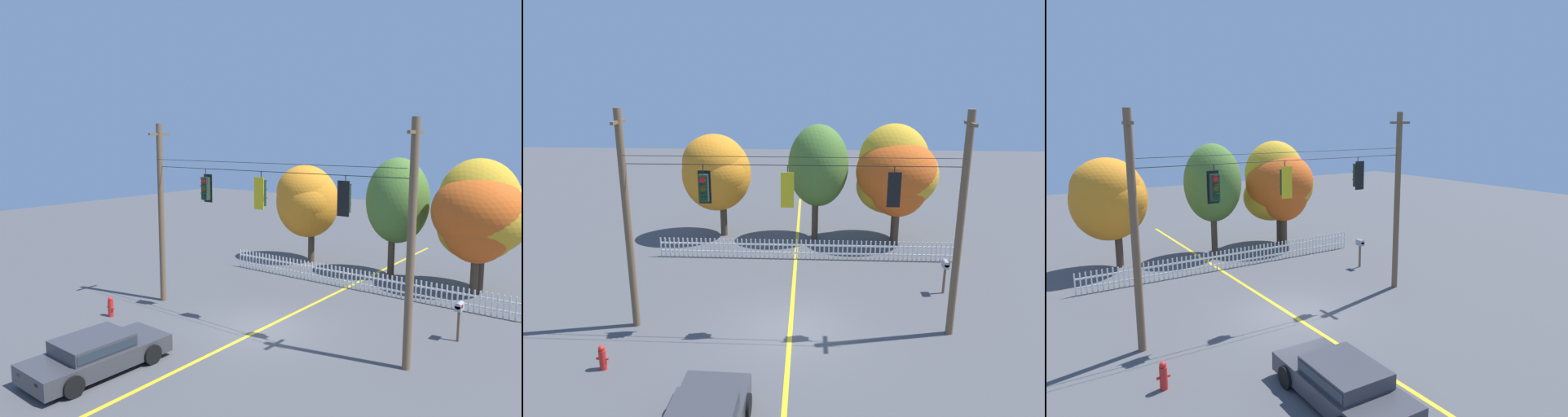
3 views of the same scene
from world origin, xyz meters
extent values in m
plane|color=#4C4C4F|center=(0.00, 0.00, 0.00)|extent=(80.00, 80.00, 0.00)
cube|color=gold|center=(0.00, 0.00, 0.00)|extent=(0.16, 36.00, 0.01)
cylinder|color=brown|center=(-5.60, 0.00, 3.90)|extent=(0.26, 0.26, 7.79)
cylinder|color=brown|center=(5.60, 0.00, 3.90)|extent=(0.26, 0.26, 7.79)
cube|color=brown|center=(-5.60, 0.00, 7.34)|extent=(0.10, 1.10, 0.10)
cube|color=brown|center=(5.60, 0.00, 7.34)|extent=(0.10, 1.10, 0.10)
cylinder|color=black|center=(0.00, 0.00, 5.97)|extent=(11.00, 0.02, 0.02)
cylinder|color=black|center=(0.00, -0.25, 6.29)|extent=(11.00, 0.02, 0.02)
cylinder|color=black|center=(-2.90, 0.00, 5.80)|extent=(0.03, 0.03, 0.34)
cube|color=black|center=(-2.90, 0.13, 5.18)|extent=(0.43, 0.02, 1.13)
cube|color=#1E3323|center=(-2.90, 0.00, 5.18)|extent=(0.30, 0.24, 0.91)
cylinder|color=red|center=(-2.90, -0.14, 5.48)|extent=(0.20, 0.03, 0.20)
cube|color=#1E3323|center=(-2.90, -0.18, 5.60)|extent=(0.22, 0.12, 0.06)
cylinder|color=#463B09|center=(-2.90, -0.14, 5.18)|extent=(0.20, 0.03, 0.20)
cube|color=#1E3323|center=(-2.90, -0.18, 5.29)|extent=(0.22, 0.12, 0.06)
cylinder|color=#073513|center=(-2.90, -0.14, 4.87)|extent=(0.20, 0.03, 0.20)
cube|color=#1E3323|center=(-2.90, -0.18, 4.99)|extent=(0.22, 0.12, 0.06)
cylinder|color=black|center=(-0.12, 0.00, 5.81)|extent=(0.03, 0.03, 0.32)
cube|color=yellow|center=(-0.12, -0.13, 5.17)|extent=(0.43, 0.02, 1.19)
cube|color=black|center=(-0.12, 0.00, 5.17)|extent=(0.30, 0.24, 0.96)
cylinder|color=red|center=(-0.12, 0.14, 5.49)|extent=(0.20, 0.03, 0.20)
cube|color=black|center=(-0.12, 0.18, 5.60)|extent=(0.22, 0.12, 0.06)
cylinder|color=#463B09|center=(-0.12, 0.14, 5.17)|extent=(0.20, 0.03, 0.20)
cube|color=black|center=(-0.12, 0.18, 5.28)|extent=(0.22, 0.12, 0.06)
cylinder|color=#073513|center=(-0.12, 0.14, 4.85)|extent=(0.20, 0.03, 0.20)
cube|color=black|center=(-0.12, 0.18, 4.97)|extent=(0.22, 0.12, 0.06)
cylinder|color=black|center=(3.34, 0.00, 5.83)|extent=(0.03, 0.03, 0.28)
cube|color=black|center=(3.34, -0.13, 5.22)|extent=(0.43, 0.02, 1.17)
cube|color=black|center=(3.34, 0.00, 5.22)|extent=(0.30, 0.24, 0.94)
cylinder|color=red|center=(3.34, 0.14, 5.54)|extent=(0.20, 0.03, 0.20)
cube|color=black|center=(3.34, 0.18, 5.65)|extent=(0.22, 0.12, 0.06)
cylinder|color=#463B09|center=(3.34, 0.14, 5.22)|extent=(0.20, 0.03, 0.20)
cube|color=black|center=(3.34, 0.18, 5.34)|extent=(0.22, 0.12, 0.06)
cylinder|color=#073513|center=(3.34, 0.14, 4.91)|extent=(0.20, 0.03, 0.20)
cube|color=black|center=(3.34, 0.18, 5.03)|extent=(0.22, 0.12, 0.06)
cube|color=white|center=(-6.67, 6.67, 0.49)|extent=(0.06, 0.04, 0.99)
cube|color=white|center=(-6.45, 6.67, 0.49)|extent=(0.06, 0.04, 0.99)
cube|color=white|center=(-6.23, 6.67, 0.49)|extent=(0.06, 0.04, 0.99)
cube|color=white|center=(-6.00, 6.67, 0.49)|extent=(0.06, 0.04, 0.99)
cube|color=white|center=(-5.78, 6.67, 0.49)|extent=(0.06, 0.04, 0.99)
cube|color=white|center=(-5.55, 6.67, 0.49)|extent=(0.06, 0.04, 0.99)
cube|color=white|center=(-5.33, 6.67, 0.49)|extent=(0.06, 0.04, 0.99)
cube|color=white|center=(-5.11, 6.67, 0.49)|extent=(0.06, 0.04, 0.99)
cube|color=white|center=(-4.88, 6.67, 0.49)|extent=(0.06, 0.04, 0.99)
cube|color=white|center=(-4.66, 6.67, 0.49)|extent=(0.06, 0.04, 0.99)
cube|color=white|center=(-4.43, 6.67, 0.49)|extent=(0.06, 0.04, 0.99)
cube|color=white|center=(-4.21, 6.67, 0.49)|extent=(0.06, 0.04, 0.99)
cube|color=white|center=(-3.99, 6.67, 0.49)|extent=(0.06, 0.04, 0.99)
cube|color=white|center=(-3.76, 6.67, 0.49)|extent=(0.06, 0.04, 0.99)
cube|color=white|center=(-3.54, 6.67, 0.49)|extent=(0.06, 0.04, 0.99)
cube|color=white|center=(-3.31, 6.67, 0.49)|extent=(0.06, 0.04, 0.99)
cube|color=white|center=(-3.09, 6.67, 0.49)|extent=(0.06, 0.04, 0.99)
cube|color=white|center=(-2.87, 6.67, 0.49)|extent=(0.06, 0.04, 0.99)
cube|color=white|center=(-2.64, 6.67, 0.49)|extent=(0.06, 0.04, 0.99)
cube|color=white|center=(-2.42, 6.67, 0.49)|extent=(0.06, 0.04, 0.99)
cube|color=white|center=(-2.19, 6.67, 0.49)|extent=(0.06, 0.04, 0.99)
cube|color=white|center=(-1.97, 6.67, 0.49)|extent=(0.06, 0.04, 0.99)
cube|color=white|center=(-1.75, 6.67, 0.49)|extent=(0.06, 0.04, 0.99)
cube|color=white|center=(-1.52, 6.67, 0.49)|extent=(0.06, 0.04, 0.99)
cube|color=white|center=(-1.30, 6.67, 0.49)|extent=(0.06, 0.04, 0.99)
cube|color=white|center=(-1.07, 6.67, 0.49)|extent=(0.06, 0.04, 0.99)
cube|color=white|center=(-0.85, 6.67, 0.49)|extent=(0.06, 0.04, 0.99)
cube|color=white|center=(-0.63, 6.67, 0.49)|extent=(0.06, 0.04, 0.99)
cube|color=white|center=(-0.40, 6.67, 0.49)|extent=(0.06, 0.04, 0.99)
cube|color=white|center=(-0.18, 6.67, 0.49)|extent=(0.06, 0.04, 0.99)
cube|color=white|center=(0.05, 6.67, 0.49)|extent=(0.06, 0.04, 0.99)
cube|color=white|center=(0.27, 6.67, 0.49)|extent=(0.06, 0.04, 0.99)
cube|color=white|center=(0.49, 6.67, 0.49)|extent=(0.06, 0.04, 0.99)
cube|color=white|center=(0.72, 6.67, 0.49)|extent=(0.06, 0.04, 0.99)
cube|color=white|center=(0.94, 6.67, 0.49)|extent=(0.06, 0.04, 0.99)
cube|color=white|center=(1.17, 6.67, 0.49)|extent=(0.06, 0.04, 0.99)
cube|color=white|center=(1.39, 6.67, 0.49)|extent=(0.06, 0.04, 0.99)
cube|color=white|center=(1.61, 6.67, 0.49)|extent=(0.06, 0.04, 0.99)
cube|color=white|center=(1.84, 6.67, 0.49)|extent=(0.06, 0.04, 0.99)
cube|color=white|center=(2.06, 6.67, 0.49)|extent=(0.06, 0.04, 0.99)
cube|color=white|center=(2.29, 6.67, 0.49)|extent=(0.06, 0.04, 0.99)
cube|color=white|center=(2.51, 6.67, 0.49)|extent=(0.06, 0.04, 0.99)
cube|color=white|center=(2.73, 6.67, 0.49)|extent=(0.06, 0.04, 0.99)
cube|color=white|center=(2.96, 6.67, 0.49)|extent=(0.06, 0.04, 0.99)
cube|color=white|center=(3.18, 6.67, 0.49)|extent=(0.06, 0.04, 0.99)
cube|color=white|center=(3.41, 6.67, 0.49)|extent=(0.06, 0.04, 0.99)
cube|color=white|center=(3.63, 6.67, 0.49)|extent=(0.06, 0.04, 0.99)
cube|color=white|center=(3.85, 6.67, 0.49)|extent=(0.06, 0.04, 0.99)
cube|color=white|center=(4.08, 6.67, 0.49)|extent=(0.06, 0.04, 0.99)
cube|color=white|center=(4.30, 6.67, 0.49)|extent=(0.06, 0.04, 0.99)
cube|color=white|center=(4.53, 6.67, 0.49)|extent=(0.06, 0.04, 0.99)
cube|color=white|center=(4.75, 6.67, 0.49)|extent=(0.06, 0.04, 0.99)
cube|color=white|center=(4.97, 6.67, 0.49)|extent=(0.06, 0.04, 0.99)
cube|color=white|center=(5.20, 6.67, 0.49)|extent=(0.06, 0.04, 0.99)
cube|color=white|center=(5.42, 6.67, 0.49)|extent=(0.06, 0.04, 0.99)
cube|color=white|center=(5.65, 6.67, 0.49)|extent=(0.06, 0.04, 0.99)
cube|color=white|center=(5.87, 6.67, 0.49)|extent=(0.06, 0.04, 0.99)
cube|color=white|center=(6.09, 6.67, 0.49)|extent=(0.06, 0.04, 0.99)
cube|color=white|center=(6.32, 6.67, 0.49)|extent=(0.06, 0.04, 0.99)
cube|color=white|center=(6.54, 6.67, 0.49)|extent=(0.06, 0.04, 0.99)
cube|color=white|center=(6.77, 6.67, 0.49)|extent=(0.06, 0.04, 0.99)
cube|color=white|center=(6.99, 6.67, 0.49)|extent=(0.06, 0.04, 0.99)
cube|color=white|center=(7.21, 6.67, 0.49)|extent=(0.06, 0.04, 0.99)
cube|color=white|center=(7.44, 6.67, 0.49)|extent=(0.06, 0.04, 0.99)
cube|color=white|center=(7.66, 6.67, 0.49)|extent=(0.06, 0.04, 0.99)
cube|color=white|center=(7.89, 6.67, 0.49)|extent=(0.06, 0.04, 0.99)
cube|color=white|center=(0.61, 6.70, 0.30)|extent=(14.56, 0.03, 0.08)
cube|color=white|center=(0.61, 6.70, 0.71)|extent=(14.56, 0.03, 0.08)
cylinder|color=#473828|center=(-4.10, 10.03, 1.17)|extent=(0.37, 0.37, 2.33)
ellipsoid|color=orange|center=(-4.41, 10.04, 3.51)|extent=(3.73, 3.37, 4.08)
ellipsoid|color=orange|center=(-4.27, 9.76, 3.59)|extent=(3.24, 2.86, 2.94)
ellipsoid|color=orange|center=(-4.51, 9.94, 4.13)|extent=(3.40, 3.11, 3.06)
cylinder|color=#473828|center=(0.95, 9.67, 1.40)|extent=(0.34, 0.34, 2.79)
ellipsoid|color=#4C752D|center=(1.08, 9.93, 4.02)|extent=(3.20, 3.12, 4.39)
ellipsoid|color=#4C752D|center=(1.24, 9.84, 4.16)|extent=(2.73, 2.47, 3.43)
cylinder|color=#473828|center=(5.20, 9.13, 1.17)|extent=(0.35, 0.35, 2.33)
ellipsoid|color=#DB5619|center=(5.20, 9.06, 3.28)|extent=(3.08, 2.51, 3.47)
ellipsoid|color=#DB5619|center=(5.12, 9.45, 3.82)|extent=(4.16, 3.70, 3.58)
cylinder|color=#473828|center=(5.26, 9.75, 1.06)|extent=(0.40, 0.40, 2.12)
ellipsoid|color=gold|center=(4.93, 10.08, 2.90)|extent=(3.55, 3.18, 2.92)
ellipsoid|color=gold|center=(5.29, 9.65, 3.67)|extent=(4.08, 3.85, 3.64)
ellipsoid|color=gold|center=(5.02, 9.87, 4.29)|extent=(3.66, 3.25, 3.97)
cube|color=#38383D|center=(-1.94, -5.93, 0.45)|extent=(1.97, 4.49, 0.55)
cube|color=#38383D|center=(-1.95, -6.08, 0.94)|extent=(1.68, 2.18, 0.42)
cube|color=#232D38|center=(-1.95, -6.08, 0.94)|extent=(1.71, 2.09, 0.27)
cylinder|color=black|center=(-2.82, -4.53, 0.32)|extent=(0.20, 0.64, 0.64)
cylinder|color=black|center=(-0.98, -4.58, 0.32)|extent=(0.20, 0.64, 0.64)
cylinder|color=black|center=(-1.06, -7.34, 0.32)|extent=(0.20, 0.64, 0.64)
cube|color=white|center=(-2.39, -3.72, 0.55)|extent=(0.20, 0.05, 0.10)
cube|color=white|center=(-1.37, -3.75, 0.55)|extent=(0.20, 0.05, 0.10)
cylinder|color=red|center=(-5.71, -2.71, 0.33)|extent=(0.22, 0.22, 0.66)
sphere|color=red|center=(-5.71, -2.71, 0.73)|extent=(0.20, 0.20, 0.20)
cylinder|color=red|center=(-5.86, -2.71, 0.36)|extent=(0.08, 0.08, 0.08)
cylinder|color=red|center=(-5.56, -2.71, 0.36)|extent=(0.08, 0.08, 0.08)
cube|color=brown|center=(6.23, 3.22, 0.56)|extent=(0.08, 0.08, 1.13)
cube|color=#99999E|center=(6.23, 3.22, 1.24)|extent=(0.22, 0.44, 0.20)
cylinder|color=#99999E|center=(6.23, 3.22, 1.34)|extent=(0.22, 0.44, 0.22)
cube|color=red|center=(6.36, 3.12, 1.35)|extent=(0.02, 0.08, 0.12)
camera|label=1|loc=(11.09, -14.65, 7.14)|focal=34.79mm
camera|label=2|loc=(0.57, -15.52, 9.01)|focal=33.44mm
camera|label=3|loc=(-9.11, -15.17, 7.36)|focal=32.98mm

